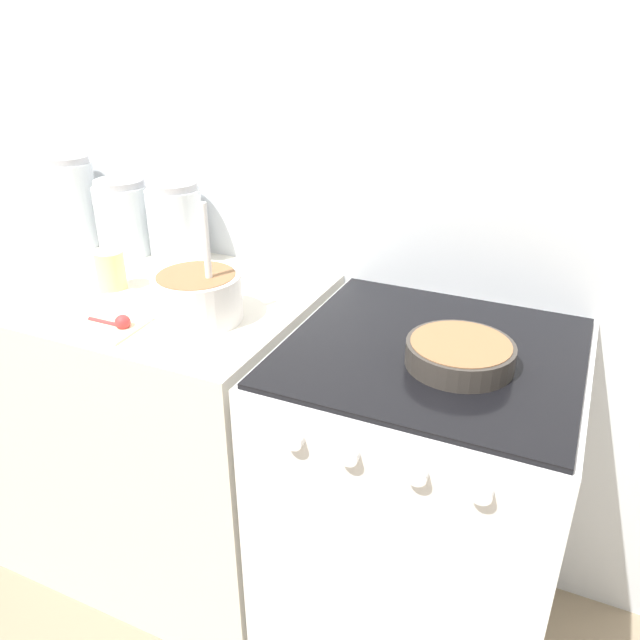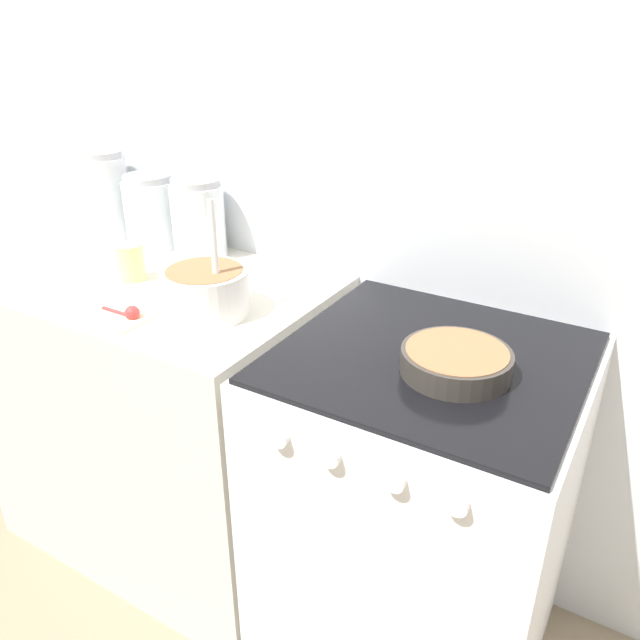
% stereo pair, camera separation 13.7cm
% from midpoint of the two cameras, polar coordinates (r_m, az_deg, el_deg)
% --- Properties ---
extents(wall_back, '(4.95, 0.05, 2.40)m').
position_cam_midpoint_polar(wall_back, '(1.67, 0.32, 14.15)').
color(wall_back, silver).
rests_on(wall_back, ground_plane).
extents(countertop_cabinet, '(0.97, 0.63, 0.89)m').
position_cam_midpoint_polar(countertop_cabinet, '(1.97, -17.21, -9.20)').
color(countertop_cabinet, silver).
rests_on(countertop_cabinet, ground_plane).
extents(stove, '(0.65, 0.65, 0.89)m').
position_cam_midpoint_polar(stove, '(1.63, 6.55, -16.61)').
color(stove, silver).
rests_on(stove, ground_plane).
extents(mixing_bowl, '(0.21, 0.21, 0.29)m').
position_cam_midpoint_polar(mixing_bowl, '(1.50, -13.70, 2.28)').
color(mixing_bowl, white).
rests_on(mixing_bowl, countertop_cabinet).
extents(baking_pan, '(0.22, 0.22, 0.05)m').
position_cam_midpoint_polar(baking_pan, '(1.30, 9.75, -3.10)').
color(baking_pan, '#38332D').
rests_on(baking_pan, stove).
extents(storage_jar_left, '(0.14, 0.14, 0.27)m').
position_cam_midpoint_polar(storage_jar_left, '(2.12, -23.31, 9.40)').
color(storage_jar_left, silver).
rests_on(storage_jar_left, countertop_cabinet).
extents(storage_jar_middle, '(0.16, 0.16, 0.22)m').
position_cam_midpoint_polar(storage_jar_middle, '(2.00, -19.39, 8.40)').
color(storage_jar_middle, silver).
rests_on(storage_jar_middle, countertop_cabinet).
extents(storage_jar_right, '(0.16, 0.16, 0.23)m').
position_cam_midpoint_polar(storage_jar_right, '(1.87, -15.09, 8.03)').
color(storage_jar_right, silver).
rests_on(storage_jar_right, countertop_cabinet).
extents(tin_can, '(0.07, 0.07, 0.11)m').
position_cam_midpoint_polar(tin_can, '(1.74, -20.76, 4.17)').
color(tin_can, beige).
rests_on(tin_can, countertop_cabinet).
extents(recipe_page, '(0.21, 0.28, 0.01)m').
position_cam_midpoint_polar(recipe_page, '(1.60, -20.41, 0.50)').
color(recipe_page, beige).
rests_on(recipe_page, countertop_cabinet).
extents(measuring_spoon, '(0.12, 0.04, 0.04)m').
position_cam_midpoint_polar(measuring_spoon, '(1.53, -20.41, -0.26)').
color(measuring_spoon, red).
rests_on(measuring_spoon, countertop_cabinet).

